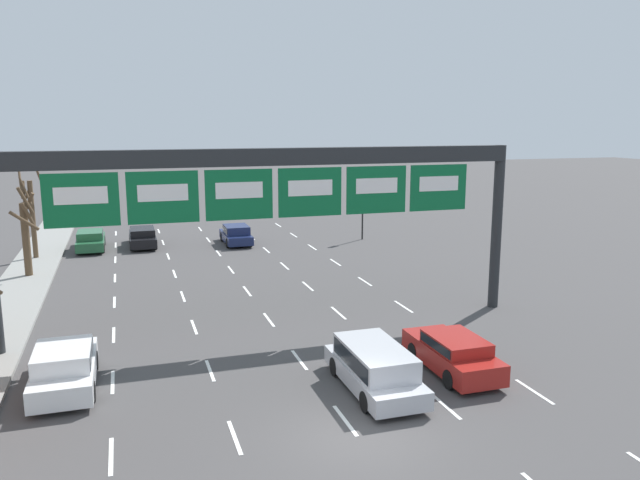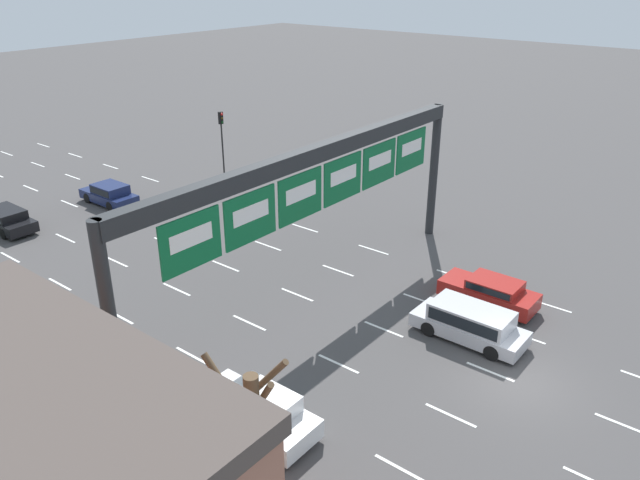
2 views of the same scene
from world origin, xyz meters
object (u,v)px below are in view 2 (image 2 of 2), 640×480
at_px(car_navy, 109,193).
at_px(tree_bare_second, 147,393).
at_px(car_white, 257,410).
at_px(tree_bare_furthest, 254,444).
at_px(car_black, 4,218).
at_px(suv_silver, 470,321).
at_px(car_red, 490,291).
at_px(traffic_light_near_gantry, 222,130).
at_px(sign_gantry, 317,177).

xyz_separation_m(car_navy, tree_bare_second, (-12.81, -21.17, 1.78)).
bearing_deg(car_white, tree_bare_furthest, -135.81).
xyz_separation_m(car_navy, tree_bare_furthest, (-12.83, -25.86, 2.39)).
relative_size(car_black, tree_bare_furthest, 0.81).
distance_m(car_white, car_navy, 24.90).
xyz_separation_m(car_black, tree_bare_furthest, (-6.37, -27.09, 2.41)).
height_order(suv_silver, tree_bare_furthest, tree_bare_furthest).
distance_m(car_red, traffic_light_near_gantry, 25.35).
bearing_deg(traffic_light_near_gantry, tree_bare_second, -137.77).
bearing_deg(tree_bare_second, traffic_light_near_gantry, 42.23).
height_order(suv_silver, car_white, suv_silver).
distance_m(car_black, suv_silver, 28.02).
relative_size(car_navy, traffic_light_near_gantry, 0.91).
xyz_separation_m(sign_gantry, car_white, (-8.07, -3.81, -5.45)).
height_order(car_black, traffic_light_near_gantry, traffic_light_near_gantry).
bearing_deg(car_red, traffic_light_near_gantry, 75.77).
bearing_deg(traffic_light_near_gantry, suv_silver, -110.63).
relative_size(car_red, car_navy, 1.04).
bearing_deg(tree_bare_furthest, car_white, 44.19).
bearing_deg(car_red, car_black, 109.77).
relative_size(car_red, tree_bare_furthest, 0.74).
bearing_deg(suv_silver, car_red, 9.59).
relative_size(car_black, tree_bare_second, 1.10).
xyz_separation_m(suv_silver, tree_bare_furthest, (-12.77, 0.19, 2.28)).
relative_size(car_red, car_white, 0.97).
distance_m(sign_gantry, tree_bare_furthest, 13.38).
distance_m(suv_silver, car_white, 10.22).
bearing_deg(car_red, car_white, 168.62).
height_order(car_navy, tree_bare_furthest, tree_bare_furthest).
relative_size(car_red, traffic_light_near_gantry, 0.95).
distance_m(car_red, car_navy, 25.70).
bearing_deg(tree_bare_furthest, traffic_light_near_gantry, 48.19).
bearing_deg(car_navy, tree_bare_furthest, -116.39).
bearing_deg(sign_gantry, car_navy, 84.85).
height_order(tree_bare_second, tree_bare_furthest, tree_bare_furthest).
bearing_deg(car_navy, tree_bare_second, -121.17).
xyz_separation_m(car_white, car_navy, (9.79, 22.90, -0.05)).
xyz_separation_m(suv_silver, car_white, (-9.73, 3.15, -0.06)).
xyz_separation_m(suv_silver, traffic_light_near_gantry, (9.41, 24.99, 2.50)).
relative_size(sign_gantry, car_red, 4.90).
height_order(sign_gantry, car_black, sign_gantry).
relative_size(car_white, traffic_light_near_gantry, 0.97).
bearing_deg(traffic_light_near_gantry, sign_gantry, -121.55).
bearing_deg(car_red, tree_bare_second, 164.81).
distance_m(sign_gantry, car_navy, 19.93).
xyz_separation_m(car_red, car_white, (-12.94, 2.60, 0.06)).
bearing_deg(traffic_light_near_gantry, car_white, -131.22).
bearing_deg(car_black, car_navy, -10.80).
relative_size(car_black, traffic_light_near_gantry, 1.03).
xyz_separation_m(car_white, traffic_light_near_gantry, (19.13, 21.84, 2.56)).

